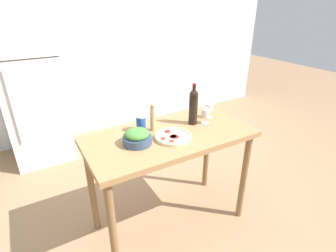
% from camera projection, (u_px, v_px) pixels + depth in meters
% --- Properties ---
extents(ground_plane, '(14.00, 14.00, 0.00)m').
position_uv_depth(ground_plane, '(170.00, 220.00, 2.46)').
color(ground_plane, '#9E7A56').
extents(wall_back, '(6.40, 0.08, 2.60)m').
position_uv_depth(wall_back, '(88.00, 45.00, 3.67)').
color(wall_back, silver).
rests_on(wall_back, ground_plane).
extents(refrigerator, '(0.66, 0.74, 1.84)m').
position_uv_depth(refrigerator, '(31.00, 88.00, 3.14)').
color(refrigerator, white).
rests_on(refrigerator, ground_plane).
extents(prep_counter, '(1.34, 0.66, 0.91)m').
position_uv_depth(prep_counter, '(170.00, 148.00, 2.12)').
color(prep_counter, '#A87A4C').
rests_on(prep_counter, ground_plane).
extents(wine_bottle, '(0.07, 0.07, 0.35)m').
position_uv_depth(wine_bottle, '(193.00, 106.00, 2.19)').
color(wine_bottle, black).
rests_on(wine_bottle, prep_counter).
extents(wine_glass_near, '(0.07, 0.07, 0.13)m').
position_uv_depth(wine_glass_near, '(206.00, 113.00, 2.22)').
color(wine_glass_near, silver).
rests_on(wine_glass_near, prep_counter).
extents(wine_glass_far, '(0.07, 0.07, 0.13)m').
position_uv_depth(wine_glass_far, '(209.00, 108.00, 2.33)').
color(wine_glass_far, silver).
rests_on(wine_glass_far, prep_counter).
extents(pepper_mill, '(0.04, 0.04, 0.23)m').
position_uv_depth(pepper_mill, '(153.00, 118.00, 2.09)').
color(pepper_mill, tan).
rests_on(pepper_mill, prep_counter).
extents(salad_bowl, '(0.21, 0.21, 0.12)m').
position_uv_depth(salad_bowl, '(137.00, 137.00, 1.91)').
color(salad_bowl, '#384C6B').
rests_on(salad_bowl, prep_counter).
extents(homemade_pizza, '(0.29, 0.29, 0.03)m').
position_uv_depth(homemade_pizza, '(173.00, 137.00, 2.01)').
color(homemade_pizza, beige).
rests_on(homemade_pizza, prep_counter).
extents(salt_canister, '(0.08, 0.08, 0.13)m').
position_uv_depth(salt_canister, '(141.00, 123.00, 2.10)').
color(salt_canister, '#284CA3').
rests_on(salt_canister, prep_counter).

